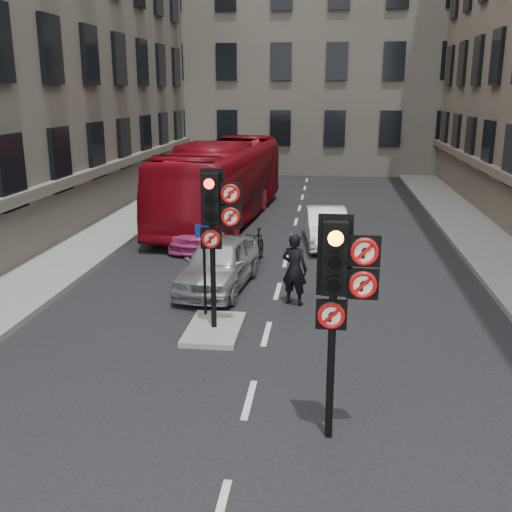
% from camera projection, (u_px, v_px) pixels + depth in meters
% --- Properties ---
extents(ground, '(120.00, 120.00, 0.00)m').
position_uv_depth(ground, '(231.00, 468.00, 8.72)').
color(ground, black).
rests_on(ground, ground).
extents(pavement_left, '(3.00, 50.00, 0.16)m').
position_uv_depth(pavement_left, '(83.00, 244.00, 21.01)').
color(pavement_left, gray).
rests_on(pavement_left, ground).
extents(pavement_right, '(3.00, 50.00, 0.16)m').
position_uv_depth(pavement_right, '(510.00, 258.00, 19.35)').
color(pavement_right, gray).
rests_on(pavement_right, ground).
extents(centre_island, '(1.20, 2.00, 0.12)m').
position_uv_depth(centre_island, '(214.00, 329.00, 13.63)').
color(centre_island, gray).
rests_on(centre_island, ground).
extents(building_far, '(30.00, 14.00, 20.00)m').
position_uv_depth(building_far, '(315.00, 21.00, 42.39)').
color(building_far, slate).
rests_on(building_far, ground).
extents(signal_near, '(0.91, 0.40, 3.58)m').
position_uv_depth(signal_near, '(340.00, 282.00, 8.81)').
color(signal_near, black).
rests_on(signal_near, ground).
extents(signal_far, '(0.91, 0.40, 3.58)m').
position_uv_depth(signal_far, '(216.00, 215.00, 12.90)').
color(signal_far, black).
rests_on(signal_far, centre_island).
extents(car_silver, '(2.06, 4.27, 1.40)m').
position_uv_depth(car_silver, '(219.00, 263.00, 16.51)').
color(car_silver, '#A6A8AD').
rests_on(car_silver, ground).
extents(car_white, '(1.73, 4.03, 1.29)m').
position_uv_depth(car_white, '(326.00, 227.00, 21.15)').
color(car_white, silver).
rests_on(car_white, ground).
extents(car_pink, '(2.00, 4.65, 1.33)m').
position_uv_depth(car_pink, '(207.00, 225.00, 21.36)').
color(car_pink, '#CC3C8D').
rests_on(car_pink, ground).
extents(bus_red, '(3.76, 12.00, 3.29)m').
position_uv_depth(bus_red, '(222.00, 181.00, 24.91)').
color(bus_red, maroon).
rests_on(bus_red, ground).
extents(motorcycle, '(0.71, 1.86, 1.09)m').
position_uv_depth(motorcycle, '(257.00, 247.00, 18.84)').
color(motorcycle, black).
rests_on(motorcycle, ground).
extents(motorcyclist, '(0.79, 0.65, 1.86)m').
position_uv_depth(motorcyclist, '(294.00, 269.00, 15.15)').
color(motorcyclist, black).
rests_on(motorcyclist, ground).
extents(info_sign, '(0.38, 0.13, 2.20)m').
position_uv_depth(info_sign, '(204.00, 257.00, 13.97)').
color(info_sign, black).
rests_on(info_sign, centre_island).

